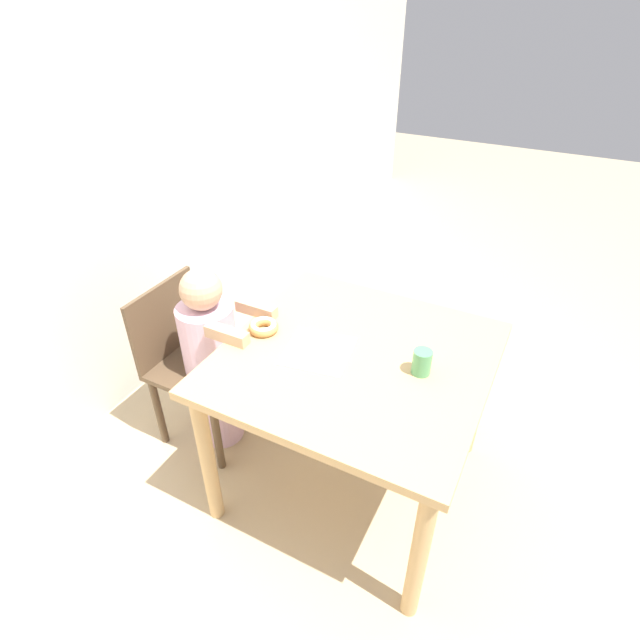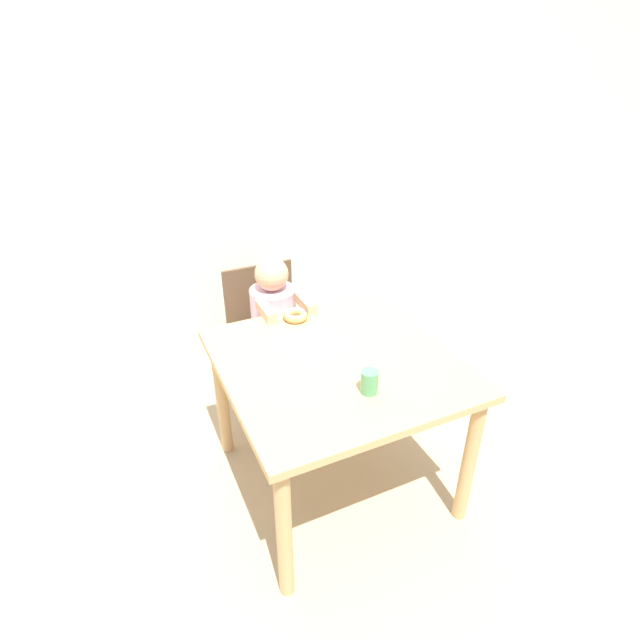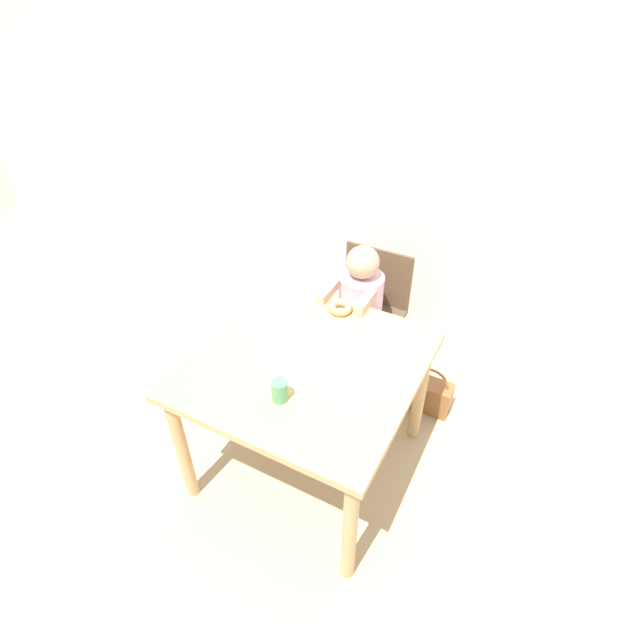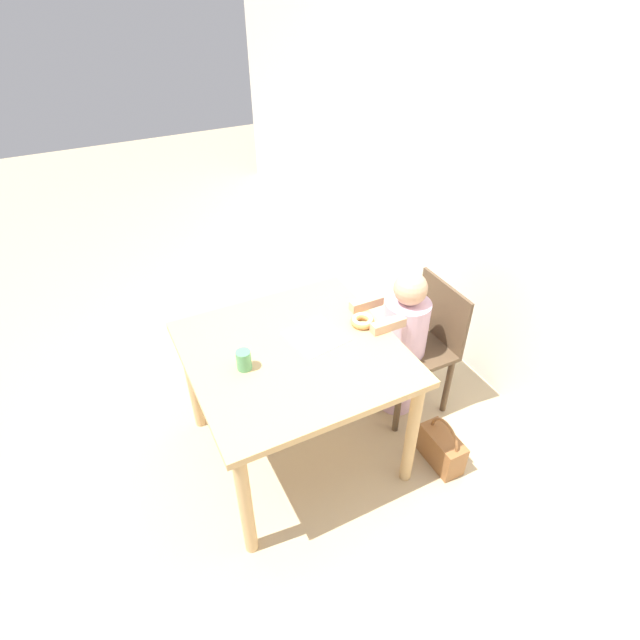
# 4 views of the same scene
# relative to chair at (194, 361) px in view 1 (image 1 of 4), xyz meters

# --- Properties ---
(ground_plane) EXTENTS (12.00, 12.00, 0.00)m
(ground_plane) POSITION_rel_chair_xyz_m (0.04, -0.79, -0.42)
(ground_plane) COLOR tan
(wall_back) EXTENTS (8.00, 0.05, 2.50)m
(wall_back) POSITION_rel_chair_xyz_m (0.04, 0.54, 0.83)
(wall_back) COLOR silver
(wall_back) RESTS_ON ground_plane
(dining_table) EXTENTS (0.96, 0.97, 0.72)m
(dining_table) POSITION_rel_chair_xyz_m (0.04, -0.79, 0.19)
(dining_table) COLOR tan
(dining_table) RESTS_ON ground_plane
(chair) EXTENTS (0.41, 0.41, 0.79)m
(chair) POSITION_rel_chair_xyz_m (0.00, 0.00, 0.00)
(chair) COLOR brown
(chair) RESTS_ON ground_plane
(child_figure) EXTENTS (0.26, 0.41, 0.92)m
(child_figure) POSITION_rel_chair_xyz_m (0.00, -0.11, 0.04)
(child_figure) COLOR silver
(child_figure) RESTS_ON ground_plane
(donut) EXTENTS (0.12, 0.12, 0.04)m
(donut) POSITION_rel_chair_xyz_m (0.01, -0.40, 0.32)
(donut) COLOR tan
(donut) RESTS_ON dining_table
(napkin) EXTENTS (0.28, 0.28, 0.00)m
(napkin) POSITION_rel_chair_xyz_m (-0.00, -0.65, 0.30)
(napkin) COLOR white
(napkin) RESTS_ON dining_table
(handbag) EXTENTS (0.26, 0.12, 0.30)m
(handbag) POSITION_rel_chair_xyz_m (0.46, -0.14, -0.31)
(handbag) COLOR brown
(handbag) RESTS_ON ground_plane
(cup) EXTENTS (0.07, 0.07, 0.10)m
(cup) POSITION_rel_chair_xyz_m (0.05, -1.03, 0.34)
(cup) COLOR #519E66
(cup) RESTS_ON dining_table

